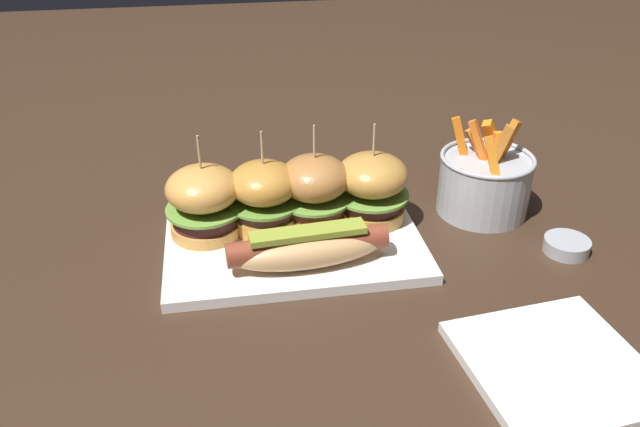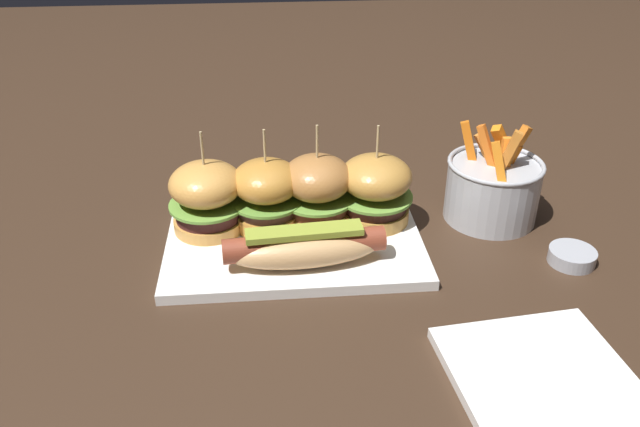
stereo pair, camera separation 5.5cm
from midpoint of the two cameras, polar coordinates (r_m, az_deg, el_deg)
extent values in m
plane|color=#382619|center=(0.85, -4.09, -3.38)|extent=(3.00, 3.00, 0.00)
cube|color=white|center=(0.85, -4.11, -2.98)|extent=(0.33, 0.21, 0.01)
ellipsoid|color=tan|center=(0.79, -3.09, -3.24)|extent=(0.19, 0.07, 0.04)
cylinder|color=brown|center=(0.78, -3.10, -2.87)|extent=(0.20, 0.05, 0.03)
cube|color=olive|center=(0.77, -3.13, -1.72)|extent=(0.14, 0.04, 0.01)
cylinder|color=gold|center=(0.87, -11.77, -1.21)|extent=(0.09, 0.09, 0.02)
cylinder|color=#441F1D|center=(0.87, -11.89, -0.23)|extent=(0.09, 0.09, 0.02)
cylinder|color=#6B9E3D|center=(0.86, -11.96, 0.42)|extent=(0.10, 0.10, 0.00)
ellipsoid|color=gold|center=(0.85, -12.17, 2.17)|extent=(0.10, 0.10, 0.06)
cylinder|color=tan|center=(0.83, -12.49, 4.80)|extent=(0.00, 0.00, 0.06)
cylinder|color=#C28334|center=(0.87, -6.65, -0.59)|extent=(0.09, 0.09, 0.02)
cylinder|color=#452C24|center=(0.86, -6.72, 0.43)|extent=(0.08, 0.08, 0.01)
cylinder|color=#609338|center=(0.86, -6.75, 0.97)|extent=(0.10, 0.10, 0.00)
ellipsoid|color=#C28334|center=(0.85, -6.87, 2.69)|extent=(0.09, 0.09, 0.05)
cylinder|color=tan|center=(0.83, -7.04, 5.28)|extent=(0.00, 0.00, 0.06)
cylinder|color=#B0733B|center=(0.88, -2.28, -0.27)|extent=(0.09, 0.09, 0.02)
cylinder|color=#532917|center=(0.87, -2.30, 0.72)|extent=(0.08, 0.08, 0.02)
cylinder|color=#6B9E3D|center=(0.86, -2.32, 1.30)|extent=(0.10, 0.10, 0.00)
ellipsoid|color=#B0733B|center=(0.85, -2.36, 3.14)|extent=(0.09, 0.09, 0.06)
cylinder|color=tan|center=(0.83, -2.42, 5.86)|extent=(0.00, 0.00, 0.06)
cylinder|color=#C2893C|center=(0.89, 2.74, 0.15)|extent=(0.09, 0.09, 0.02)
cylinder|color=#42211A|center=(0.88, 2.76, 1.12)|extent=(0.09, 0.09, 0.02)
cylinder|color=#6B9E3D|center=(0.88, 2.78, 1.69)|extent=(0.10, 0.10, 0.00)
ellipsoid|color=#C2893C|center=(0.86, 2.83, 3.42)|extent=(0.10, 0.10, 0.06)
cylinder|color=tan|center=(0.84, 2.90, 6.00)|extent=(0.00, 0.00, 0.06)
cylinder|color=#B7BABF|center=(0.94, 12.66, 2.39)|extent=(0.13, 0.13, 0.08)
torus|color=#B7BABF|center=(0.92, 12.96, 4.79)|extent=(0.13, 0.13, 0.01)
cube|color=orange|center=(0.95, 13.70, 5.87)|extent=(0.06, 0.03, 0.08)
cube|color=#D56112|center=(0.94, 13.83, 4.81)|extent=(0.03, 0.02, 0.06)
cube|color=orange|center=(0.93, 14.08, 5.50)|extent=(0.05, 0.02, 0.09)
cube|color=orange|center=(0.93, 10.77, 5.81)|extent=(0.03, 0.03, 0.09)
cube|color=orange|center=(0.89, 13.40, 4.02)|extent=(0.03, 0.04, 0.08)
cube|color=orange|center=(0.91, 13.64, 5.04)|extent=(0.04, 0.02, 0.09)
cube|color=orange|center=(0.92, 12.40, 5.42)|extent=(0.04, 0.04, 0.09)
cube|color=orange|center=(0.93, 13.66, 4.85)|extent=(0.01, 0.02, 0.07)
cube|color=orange|center=(0.94, 12.28, 5.37)|extent=(0.04, 0.03, 0.07)
cylinder|color=#A8AAB2|center=(0.89, 19.31, -2.73)|extent=(0.06, 0.06, 0.02)
cylinder|color=tan|center=(0.89, 19.36, -2.44)|extent=(0.05, 0.05, 0.00)
cube|color=white|center=(0.70, 17.92, -12.76)|extent=(0.19, 0.19, 0.01)
camera|label=1|loc=(0.03, -91.92, -1.12)|focal=36.24mm
camera|label=2|loc=(0.03, 88.08, 1.12)|focal=36.24mm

